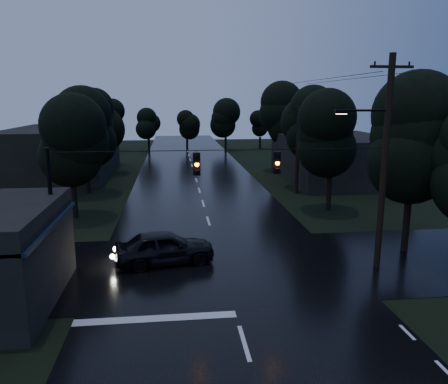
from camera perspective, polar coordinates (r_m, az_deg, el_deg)
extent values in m
cube|color=black|center=(38.93, -3.24, 0.18)|extent=(12.00, 120.00, 0.02)
cube|color=black|center=(21.68, -0.35, -9.60)|extent=(60.00, 9.00, 0.02)
cube|color=black|center=(18.34, -21.61, -4.00)|extent=(0.30, 7.00, 0.15)
cylinder|color=black|center=(16.26, -24.55, -12.68)|extent=(0.10, 0.10, 3.00)
cylinder|color=black|center=(21.65, -19.77, -6.16)|extent=(0.10, 0.10, 3.00)
cube|color=#FFE166|center=(17.18, -22.86, -7.61)|extent=(0.06, 1.60, 0.50)
cube|color=#FFE166|center=(19.65, -20.71, -5.01)|extent=(0.06, 1.20, 0.50)
cube|color=black|center=(45.42, 14.37, 4.34)|extent=(10.00, 14.00, 4.40)
cube|color=black|center=(49.77, -20.38, 4.96)|extent=(10.00, 16.00, 5.00)
cylinder|color=black|center=(21.57, 20.20, 3.31)|extent=(0.30, 0.30, 10.00)
cube|color=black|center=(21.40, 21.08, 15.03)|extent=(2.00, 0.12, 0.12)
cylinder|color=black|center=(20.89, 17.97, 10.10)|extent=(2.20, 0.10, 0.10)
cube|color=black|center=(20.46, 15.11, 10.10)|extent=(0.60, 0.25, 0.18)
cube|color=#FFB266|center=(20.46, 15.09, 9.82)|extent=(0.45, 0.18, 0.03)
cylinder|color=black|center=(37.77, 9.60, 5.43)|extent=(0.30, 0.30, 7.50)
cube|color=black|center=(37.54, 9.77, 10.20)|extent=(2.00, 0.12, 0.12)
cylinder|color=black|center=(20.38, -21.51, -3.01)|extent=(0.18, 0.18, 6.00)
cylinder|color=black|center=(19.28, -0.04, 5.50)|extent=(15.00, 0.03, 0.03)
cube|color=black|center=(19.26, -3.60, 3.67)|extent=(0.32, 0.25, 1.00)
sphere|color=orange|center=(19.11, -3.57, 3.60)|extent=(0.18, 0.18, 0.18)
cube|color=black|center=(19.78, 6.90, 3.82)|extent=(0.32, 0.25, 1.00)
sphere|color=orange|center=(19.63, 7.00, 3.76)|extent=(0.18, 0.18, 0.18)
cylinder|color=black|center=(25.19, 22.68, -4.10)|extent=(0.36, 0.36, 2.80)
sphere|color=black|center=(24.52, 23.32, 3.57)|extent=(4.48, 4.48, 4.48)
sphere|color=black|center=(24.39, 23.56, 6.35)|extent=(4.48, 4.48, 4.48)
sphere|color=black|center=(24.32, 23.80, 9.16)|extent=(4.48, 4.48, 4.48)
cylinder|color=black|center=(31.53, -18.92, -1.02)|extent=(0.36, 0.36, 2.45)
sphere|color=black|center=(31.03, -19.29, 4.34)|extent=(3.92, 3.92, 3.92)
sphere|color=black|center=(30.92, -19.43, 6.27)|extent=(3.92, 3.92, 3.92)
sphere|color=black|center=(30.84, -19.56, 8.21)|extent=(3.92, 3.92, 3.92)
cylinder|color=black|center=(39.32, -17.38, 1.71)|extent=(0.36, 0.36, 2.62)
sphere|color=black|center=(38.90, -17.67, 6.33)|extent=(4.20, 4.20, 4.20)
sphere|color=black|center=(38.82, -17.78, 7.98)|extent=(4.20, 4.20, 4.20)
sphere|color=black|center=(38.77, -17.89, 9.64)|extent=(4.20, 4.20, 4.20)
cylinder|color=black|center=(49.14, -15.97, 3.87)|extent=(0.36, 0.36, 2.80)
sphere|color=black|center=(48.80, -16.20, 7.82)|extent=(4.48, 4.48, 4.48)
sphere|color=black|center=(48.74, -16.28, 9.23)|extent=(4.48, 4.48, 4.48)
sphere|color=black|center=(48.70, -16.37, 10.64)|extent=(4.48, 4.48, 4.48)
cylinder|color=black|center=(32.74, 13.53, -0.07)|extent=(0.36, 0.36, 2.62)
sphere|color=black|center=(32.24, 13.81, 5.47)|extent=(4.20, 4.20, 4.20)
sphere|color=black|center=(32.14, 13.91, 7.47)|extent=(4.20, 4.20, 4.20)
sphere|color=black|center=(32.07, 14.01, 9.47)|extent=(4.20, 4.20, 4.20)
cylinder|color=black|center=(40.36, 10.48, 2.44)|extent=(0.36, 0.36, 2.80)
sphere|color=black|center=(39.95, 10.66, 7.25)|extent=(4.48, 4.48, 4.48)
sphere|color=black|center=(39.87, 10.73, 8.97)|extent=(4.48, 4.48, 4.48)
sphere|color=black|center=(39.83, 10.80, 10.70)|extent=(4.48, 4.48, 4.48)
cylinder|color=black|center=(50.03, 7.81, 4.46)|extent=(0.36, 0.36, 2.97)
sphere|color=black|center=(49.69, 7.93, 8.60)|extent=(4.76, 4.76, 4.76)
sphere|color=black|center=(49.63, 7.97, 10.07)|extent=(4.76, 4.76, 4.76)
sphere|color=black|center=(49.61, 8.01, 11.54)|extent=(4.76, 4.76, 4.76)
imported|color=black|center=(21.91, -7.77, -7.16)|extent=(5.16, 2.80, 1.66)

